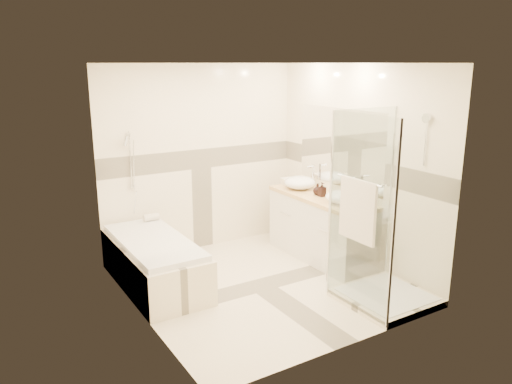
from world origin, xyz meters
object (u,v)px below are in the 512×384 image
shower_enclosure (375,257)px  vessel_sink_far (340,197)px  vessel_sink_near (300,183)px  amenity_bottle_b (318,189)px  bathtub (154,260)px  vanity (321,227)px  amenity_bottle_a (322,189)px

shower_enclosure → vessel_sink_far: size_ratio=5.55×
vessel_sink_near → amenity_bottle_b: (0.00, -0.38, -0.01)m
shower_enclosure → vessel_sink_near: size_ratio=4.80×
bathtub → vessel_sink_near: vessel_sink_near is taller
bathtub → vessel_sink_near: bearing=2.8°
bathtub → vessel_sink_near: 2.22m
vessel_sink_near → vessel_sink_far: vessel_sink_near is taller
vanity → amenity_bottle_b: 0.50m
vessel_sink_far → vessel_sink_near: bearing=90.0°
shower_enclosure → vessel_sink_far: 1.03m
bathtub → shower_enclosure: bearing=-41.1°
shower_enclosure → vessel_sink_near: shower_enclosure is taller
vessel_sink_far → amenity_bottle_b: amenity_bottle_b is taller
bathtub → shower_enclosure: 2.47m
vanity → amenity_bottle_b: size_ratio=10.82×
shower_enclosure → vessel_sink_far: shower_enclosure is taller
amenity_bottle_b → shower_enclosure: bearing=-101.5°
shower_enclosure → vessel_sink_near: bearing=81.0°
shower_enclosure → bathtub: bearing=138.9°
bathtub → vanity: bearing=-9.2°
bathtub → vanity: (2.15, -0.35, 0.12)m
vanity → vessel_sink_far: 0.62m
vanity → amenity_bottle_b: bearing=106.0°
vessel_sink_far → vanity: bearing=86.9°
vanity → amenity_bottle_b: (-0.02, 0.07, 0.50)m
amenity_bottle_b → amenity_bottle_a: bearing=-90.0°
vanity → amenity_bottle_b: amenity_bottle_b is taller
bathtub → vessel_sink_far: (2.13, -0.72, 0.62)m
vessel_sink_near → vessel_sink_far: (0.00, -0.83, -0.01)m
vanity → vessel_sink_far: size_ratio=4.41×
shower_enclosure → vessel_sink_near: (0.27, 1.72, 0.43)m
vessel_sink_near → amenity_bottle_b: vessel_sink_near is taller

